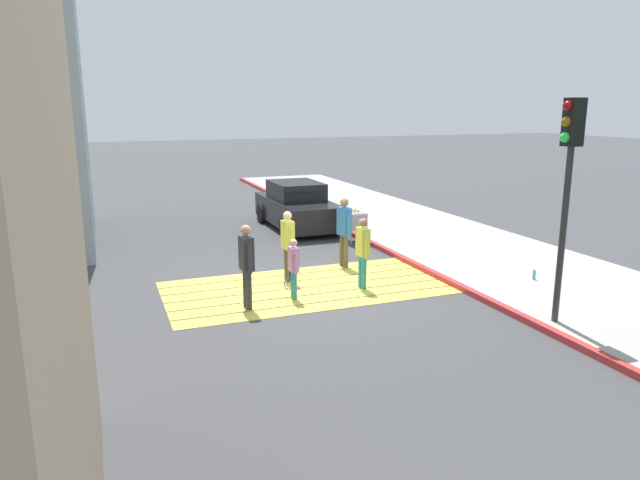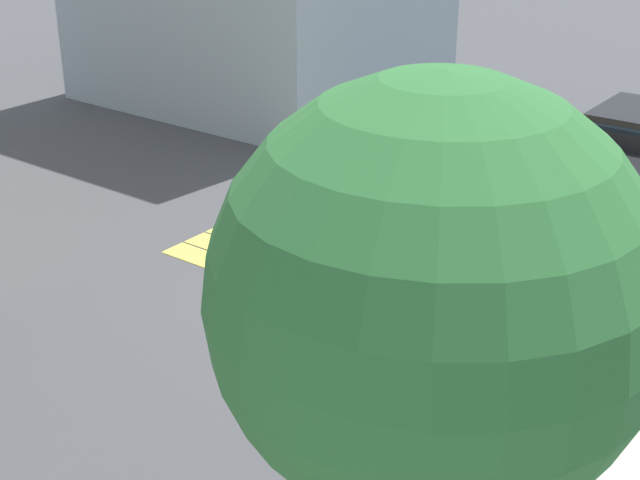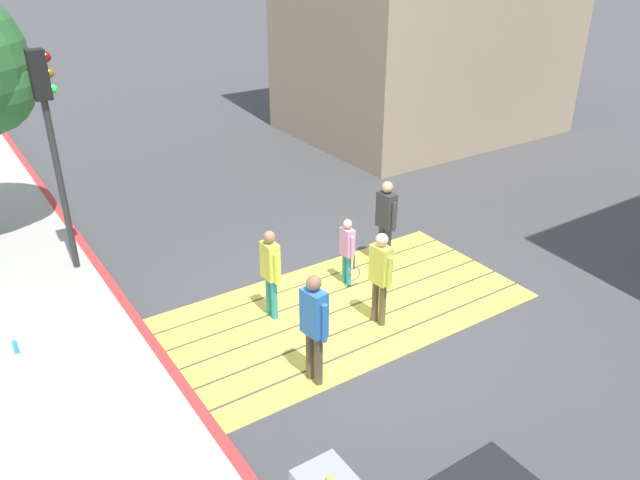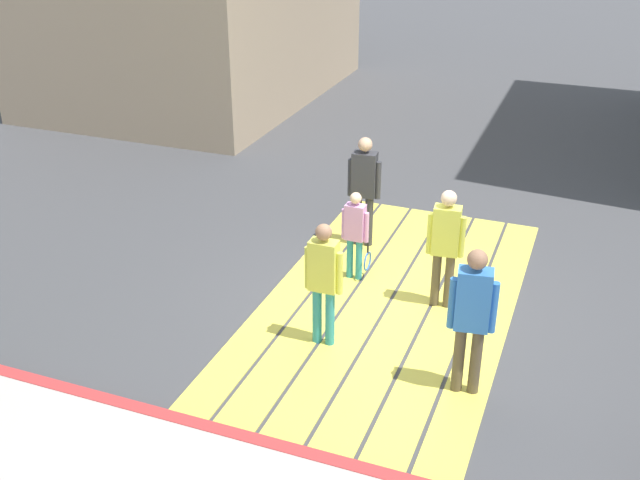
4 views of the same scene
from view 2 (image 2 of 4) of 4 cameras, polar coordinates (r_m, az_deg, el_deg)
The scene contains 13 objects.
ground_plane at distance 15.36m, azimuth 2.99°, elevation -1.77°, with size 120.00×120.00×0.00m, color #424244.
crosswalk_stripes at distance 15.36m, azimuth 2.99°, elevation -1.75°, with size 6.40×3.25×0.01m.
curb_painted at distance 13.99m, azimuth 14.10°, elevation -4.99°, with size 0.16×40.00×0.13m, color #BC3333.
car_parked_near_curb at distance 19.78m, azimuth 18.68°, elevation 5.28°, with size 2.01×4.31×1.57m.
traffic_light_corner at distance 9.31m, azimuth 7.78°, elevation 0.70°, with size 0.39×0.28×4.24m.
street_tree at distance 6.61m, azimuth 6.33°, elevation -3.78°, with size 3.20×3.20×5.32m.
tennis_ball_cart at distance 17.10m, azimuth 18.42°, elevation 2.29°, with size 0.56×0.80×1.02m.
water_bottle at distance 12.06m, azimuth 19.09°, elevation -9.85°, with size 0.07×0.07×0.22m, color #33A5BF.
pedestrian_adult_lead at distance 15.58m, azimuth 3.82°, elevation 2.55°, with size 0.25×0.49×1.69m.
pedestrian_adult_trailing at distance 15.17m, azimuth -3.84°, elevation 2.12°, with size 0.25×0.52×1.77m.
pedestrian_adult_side at distance 13.99m, azimuth 5.98°, elevation -0.26°, with size 0.21×0.48×1.64m.
pedestrian_teen_behind at distance 15.31m, azimuth 10.67°, elevation 2.04°, with size 0.28×0.52×1.80m.
pedestrian_child_with_racket at distance 14.82m, azimuth -0.04°, elevation 0.49°, with size 0.28×0.41×1.34m.
Camera 2 is at (-7.67, 11.49, 6.71)m, focal length 51.89 mm.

